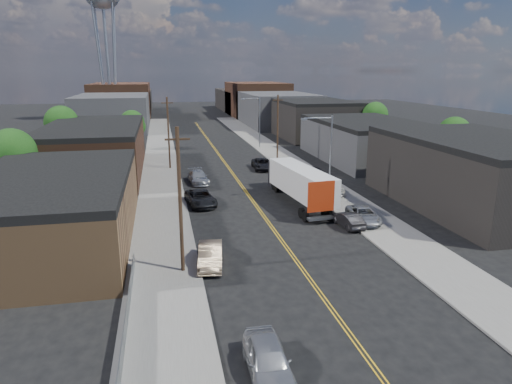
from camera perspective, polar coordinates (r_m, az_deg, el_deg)
name	(u,v)px	position (r m, az deg, el deg)	size (l,w,h in m)	color
ground	(215,150)	(81.00, -5.11, 5.30)	(260.00, 260.00, 0.00)	black
centerline	(228,166)	(66.37, -3.57, 3.21)	(0.32, 120.00, 0.01)	gold
sidewalk_left	(161,169)	(65.72, -11.80, 2.87)	(5.00, 140.00, 0.15)	slate
sidewalk_right	(291,163)	(68.32, 4.35, 3.59)	(5.00, 140.00, 0.15)	slate
warehouse_tan	(52,209)	(39.82, -24.09, -1.90)	(12.00, 22.00, 5.60)	brown
warehouse_brown	(95,149)	(64.75, -19.51, 5.05)	(12.00, 26.00, 6.60)	#492D1D
industrial_right_a	(479,172)	(51.16, 26.11, 2.24)	(14.00, 22.00, 7.10)	black
industrial_right_b	(367,140)	(73.15, 13.69, 6.33)	(14.00, 24.00, 6.10)	#363638
industrial_right_c	(313,119)	(97.00, 7.14, 9.09)	(14.00, 22.00, 7.60)	black
skyline_left_a	(114,112)	(115.25, -17.35, 9.54)	(16.00, 30.00, 8.00)	#363638
skyline_right_a	(277,109)	(118.39, 2.59, 10.32)	(16.00, 30.00, 8.00)	#363638
skyline_left_b	(121,101)	(140.02, -16.47, 10.85)	(16.00, 26.00, 10.00)	#492D1D
skyline_right_b	(257,99)	(142.62, 0.07, 11.51)	(16.00, 26.00, 10.00)	#492D1D
skyline_left_c	(126,102)	(160.02, -15.90, 10.78)	(16.00, 40.00, 7.00)	black
skyline_right_c	(245,100)	(162.30, -1.41, 11.38)	(16.00, 40.00, 7.00)	black
water_tower	(103,1)	(131.12, -18.63, 21.72)	(9.00, 9.00, 36.90)	gray
streetlight_near	(327,151)	(48.10, 8.87, 5.04)	(3.39, 0.25, 9.00)	gray
streetlight_far	(257,118)	(81.51, 0.18, 9.20)	(3.39, 0.25, 9.00)	gray
utility_pole_left_near	(180,200)	(30.51, -9.47, -1.05)	(1.60, 0.26, 10.00)	black
utility_pole_left_far	(168,133)	(64.89, -10.88, 7.30)	(1.60, 0.26, 10.00)	black
utility_pole_right	(278,127)	(70.05, 2.72, 8.09)	(1.60, 0.26, 10.00)	black
chainlink_fence	(127,317)	(26.27, -15.82, -14.77)	(0.05, 16.00, 1.22)	slate
tree_left_near	(13,155)	(52.16, -28.10, 4.05)	(4.85, 4.76, 7.91)	black
tree_left_mid	(62,125)	(76.21, -23.08, 7.74)	(5.10, 5.04, 8.37)	black
tree_left_far	(133,124)	(81.97, -15.17, 8.18)	(4.35, 4.20, 6.97)	black
tree_right_near	(454,136)	(68.38, 23.54, 6.49)	(4.60, 4.48, 7.44)	black
tree_right_far	(375,117)	(88.90, 14.68, 9.10)	(4.85, 4.76, 7.91)	black
semi_truck	(297,181)	(47.99, 5.14, 1.38)	(3.89, 15.37, 3.96)	silver
car_left_a	(268,360)	(21.91, 1.51, -20.23)	(1.90, 4.73, 1.61)	#B5B7BB
car_left_b	(210,255)	(32.75, -5.73, -7.88)	(1.64, 4.72, 1.55)	#9A8164
car_left_c	(201,198)	(47.22, -6.94, -0.75)	(2.55, 5.53, 1.54)	black
car_left_d	(198,177)	(56.68, -7.23, 1.87)	(2.11, 5.19, 1.51)	#AAACAF
car_right_oncoming	(348,220)	(41.24, 11.40, -3.41)	(1.41, 4.05, 1.33)	black
car_right_lot_a	(364,215)	(42.41, 13.30, -2.78)	(2.24, 4.87, 1.35)	#AEB1B3
car_right_lot_b	(328,187)	(51.75, 8.95, 0.67)	(2.00, 4.92, 1.43)	#B7B7B7
car_right_lot_c	(315,173)	(57.89, 7.40, 2.34)	(1.90, 4.73, 1.61)	black
car_ahead_truck	(262,164)	(64.12, 0.80, 3.51)	(2.51, 5.45, 1.51)	black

